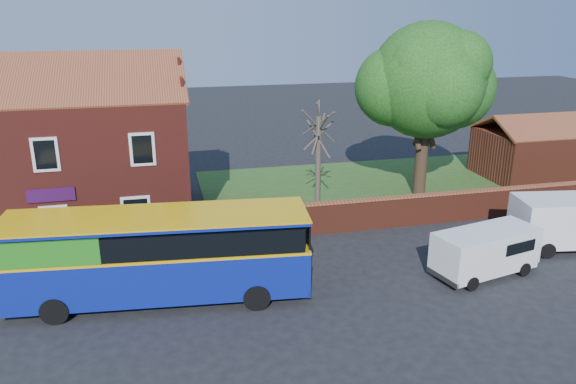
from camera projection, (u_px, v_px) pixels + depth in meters
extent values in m
plane|color=black|center=(238.00, 321.00, 19.89)|extent=(120.00, 120.00, 0.00)
cube|color=gray|center=(53.00, 269.00, 23.63)|extent=(18.00, 3.50, 0.12)
cube|color=slate|center=(46.00, 288.00, 22.01)|extent=(18.00, 0.15, 0.14)
cube|color=#426B28|center=(415.00, 185.00, 34.73)|extent=(26.00, 12.00, 0.04)
cube|color=maroon|center=(63.00, 161.00, 27.92)|extent=(12.00, 8.00, 6.50)
cube|color=brown|center=(44.00, 80.00, 24.73)|extent=(12.30, 4.08, 2.16)
cube|color=brown|center=(57.00, 70.00, 28.42)|extent=(12.30, 4.08, 2.16)
cube|color=black|center=(45.00, 155.00, 23.77)|extent=(1.10, 0.06, 1.50)
cube|color=#4C0F19|center=(56.00, 231.00, 24.87)|extent=(0.95, 0.04, 2.10)
cube|color=silver|center=(56.00, 230.00, 24.87)|extent=(1.20, 0.06, 2.30)
cube|color=#340D3D|center=(51.00, 195.00, 24.32)|extent=(2.00, 0.06, 0.60)
cube|color=maroon|center=(467.00, 206.00, 28.97)|extent=(22.00, 0.30, 1.50)
cube|color=brown|center=(469.00, 192.00, 28.71)|extent=(22.00, 0.38, 0.10)
cube|color=maroon|center=(545.00, 153.00, 36.24)|extent=(8.00, 5.00, 3.00)
cube|color=brown|center=(563.00, 126.00, 34.44)|extent=(8.20, 2.56, 1.24)
cube|color=brown|center=(537.00, 119.00, 36.74)|extent=(8.20, 2.56, 1.24)
cube|color=#0D1D90|center=(159.00, 268.00, 21.00)|extent=(11.27, 3.84, 1.76)
cube|color=#E7AA0C|center=(158.00, 247.00, 20.72)|extent=(11.30, 3.87, 0.10)
cube|color=black|center=(157.00, 234.00, 20.55)|extent=(10.84, 3.82, 0.88)
cube|color=#27881D|center=(53.00, 239.00, 20.08)|extent=(4.02, 3.16, 0.94)
cube|color=#0D1D90|center=(155.00, 219.00, 20.36)|extent=(11.27, 3.84, 0.14)
cube|color=#E7AA0C|center=(155.00, 216.00, 20.33)|extent=(11.32, 3.89, 0.06)
cylinder|color=black|center=(55.00, 311.00, 19.56)|extent=(1.02, 0.38, 1.00)
cylinder|color=black|center=(72.00, 277.00, 22.01)|extent=(1.02, 0.38, 1.00)
cylinder|color=black|center=(257.00, 297.00, 20.47)|extent=(1.02, 0.38, 1.00)
cylinder|color=black|center=(251.00, 266.00, 22.91)|extent=(1.02, 0.38, 1.00)
cube|color=white|center=(485.00, 250.00, 22.95)|extent=(4.72, 2.72, 1.68)
cube|color=black|center=(521.00, 235.00, 23.71)|extent=(0.41, 1.49, 0.66)
cube|color=black|center=(521.00, 257.00, 24.11)|extent=(0.49, 1.75, 0.21)
cylinder|color=black|center=(472.00, 283.00, 21.91)|extent=(0.62, 0.34, 0.59)
cylinder|color=black|center=(443.00, 267.00, 23.32)|extent=(0.62, 0.34, 0.59)
cylinder|color=black|center=(524.00, 269.00, 23.10)|extent=(0.62, 0.34, 0.59)
cylinder|color=black|center=(493.00, 254.00, 24.51)|extent=(0.62, 0.34, 0.59)
cube|color=white|center=(576.00, 220.00, 25.47)|extent=(5.74, 3.04, 2.07)
cylinder|color=black|center=(547.00, 250.00, 24.69)|extent=(0.75, 0.33, 0.72)
cylinder|color=black|center=(525.00, 232.00, 26.64)|extent=(0.75, 0.33, 0.72)
cylinder|color=black|center=(421.00, 161.00, 32.37)|extent=(0.71, 0.71, 4.09)
sphere|color=#358128|center=(427.00, 80.00, 30.90)|extent=(6.40, 6.40, 6.40)
sphere|color=#358128|center=(454.00, 88.00, 31.81)|extent=(4.63, 4.63, 4.63)
sphere|color=#358128|center=(395.00, 87.00, 31.14)|extent=(4.45, 4.45, 4.45)
cylinder|color=#4C4238|center=(318.00, 165.00, 29.74)|extent=(0.30, 0.30, 5.17)
cylinder|color=#4C4238|center=(319.00, 130.00, 29.15)|extent=(0.30, 2.52, 2.03)
cylinder|color=#4C4238|center=(319.00, 134.00, 29.21)|extent=(1.32, 1.86, 1.86)
cylinder|color=#4C4238|center=(319.00, 127.00, 29.10)|extent=(2.12, 0.97, 2.06)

